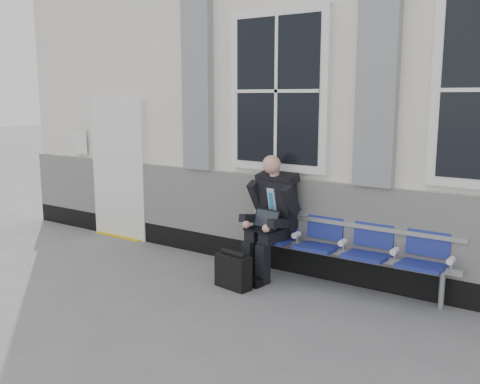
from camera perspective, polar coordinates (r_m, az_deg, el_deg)
The scene contains 4 objects.
ground at distance 4.93m, azimuth 17.29°, elevation -16.69°, with size 70.00×70.00×0.00m, color slate.
bench at distance 6.27m, azimuth 11.17°, elevation -5.15°, with size 2.60×0.47×0.91m.
businessman at distance 6.50m, azimuth 3.38°, elevation -2.17°, with size 0.63×0.85×1.50m.
briefcase at distance 6.22m, azimuth -0.73°, elevation -8.40°, with size 0.46×0.25×0.45m.
Camera 1 is at (1.24, -4.24, 2.19)m, focal length 40.00 mm.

